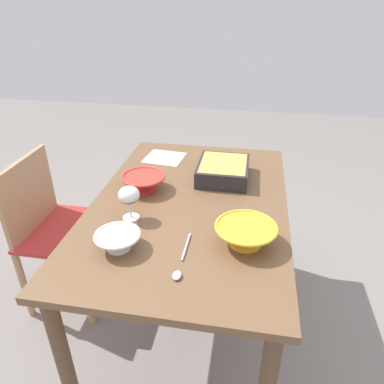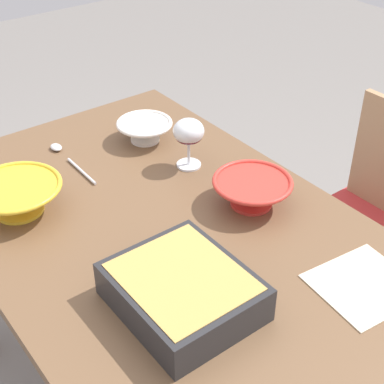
% 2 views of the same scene
% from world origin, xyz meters
% --- Properties ---
extents(dining_table, '(1.29, 0.84, 0.77)m').
position_xyz_m(dining_table, '(0.00, 0.00, 0.66)').
color(dining_table, brown).
rests_on(dining_table, ground_plane).
extents(chair, '(0.46, 0.39, 0.84)m').
position_xyz_m(chair, '(-0.12, -0.77, 0.47)').
color(chair, '#B22D2D').
rests_on(chair, ground_plane).
extents(wine_glass, '(0.09, 0.09, 0.14)m').
position_xyz_m(wine_glass, '(0.17, -0.21, 0.87)').
color(wine_glass, white).
rests_on(wine_glass, dining_table).
extents(casserole_dish, '(0.28, 0.24, 0.08)m').
position_xyz_m(casserole_dish, '(-0.25, 0.12, 0.81)').
color(casserole_dish, '#262628').
rests_on(casserole_dish, dining_table).
extents(mixing_bowl, '(0.20, 0.20, 0.07)m').
position_xyz_m(mixing_bowl, '(-0.07, -0.23, 0.81)').
color(mixing_bowl, red).
rests_on(mixing_bowl, dining_table).
extents(small_bowl, '(0.17, 0.17, 0.06)m').
position_xyz_m(small_bowl, '(0.36, -0.19, 0.80)').
color(small_bowl, white).
rests_on(small_bowl, dining_table).
extents(serving_bowl, '(0.23, 0.23, 0.08)m').
position_xyz_m(serving_bowl, '(0.26, 0.25, 0.81)').
color(serving_bowl, yellow).
rests_on(serving_bowl, dining_table).
extents(serving_spoon, '(0.26, 0.03, 0.01)m').
position_xyz_m(serving_spoon, '(0.42, 0.04, 0.77)').
color(serving_spoon, silver).
rests_on(serving_spoon, dining_table).
extents(napkin, '(0.21, 0.22, 0.00)m').
position_xyz_m(napkin, '(-0.44, -0.22, 0.77)').
color(napkin, beige).
rests_on(napkin, dining_table).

